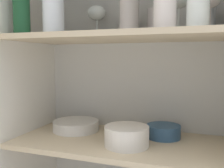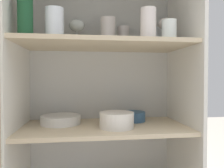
# 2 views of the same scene
# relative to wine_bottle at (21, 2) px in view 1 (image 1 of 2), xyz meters

# --- Properties ---
(cupboard_back_panel) EXTENTS (0.86, 0.02, 1.46)m
(cupboard_back_panel) POSITION_rel_wine_bottle_xyz_m (0.35, 0.33, -0.52)
(cupboard_back_panel) COLOR silver
(cupboard_back_panel) RESTS_ON ground_plane
(cupboard_side_left) EXTENTS (0.02, 0.43, 1.46)m
(cupboard_side_left) POSITION_rel_wine_bottle_xyz_m (-0.07, 0.13, -0.52)
(cupboard_side_left) COLOR white
(cupboard_side_left) RESTS_ON ground_plane
(shelf_board_middle) EXTENTS (0.82, 0.40, 0.02)m
(shelf_board_middle) POSITION_rel_wine_bottle_xyz_m (0.35, 0.13, -0.55)
(shelf_board_middle) COLOR beige
(shelf_board_upper) EXTENTS (0.82, 0.40, 0.02)m
(shelf_board_upper) POSITION_rel_wine_bottle_xyz_m (0.35, 0.13, -0.13)
(shelf_board_upper) COLOR beige
(tumbler_glass_0) EXTENTS (0.07, 0.07, 0.15)m
(tumbler_glass_0) POSITION_rel_wine_bottle_xyz_m (0.54, 0.02, -0.05)
(tumbler_glass_0) COLOR silver
(tumbler_glass_0) RESTS_ON shelf_board_upper
(tumbler_glass_1) EXTENTS (0.08, 0.08, 0.11)m
(tumbler_glass_1) POSITION_rel_wine_bottle_xyz_m (0.66, 0.27, -0.07)
(tumbler_glass_1) COLOR white
(tumbler_glass_1) RESTS_ON shelf_board_upper
(tumbler_glass_2) EXTENTS (0.07, 0.07, 0.11)m
(tumbler_glass_2) POSITION_rel_wine_bottle_xyz_m (0.47, 0.25, -0.07)
(tumbler_glass_2) COLOR silver
(tumbler_glass_2) RESTS_ON shelf_board_upper
(tumbler_glass_3) EXTENTS (0.07, 0.07, 0.10)m
(tumbler_glass_3) POSITION_rel_wine_bottle_xyz_m (0.64, 0.02, -0.08)
(tumbler_glass_3) COLOR white
(tumbler_glass_3) RESTS_ON shelf_board_upper
(tumbler_glass_4) EXTENTS (0.08, 0.08, 0.14)m
(tumbler_glass_4) POSITION_rel_wine_bottle_xyz_m (0.12, 0.04, -0.06)
(tumbler_glass_4) COLOR white
(tumbler_glass_4) RESTS_ON shelf_board_upper
(tumbler_glass_5) EXTENTS (0.08, 0.08, 0.14)m
(tumbler_glass_5) POSITION_rel_wine_bottle_xyz_m (0.38, 0.19, -0.05)
(tumbler_glass_5) COLOR silver
(tumbler_glass_5) RESTS_ON shelf_board_upper
(wine_glass_0) EXTENTS (0.07, 0.07, 0.14)m
(wine_glass_0) POSITION_rel_wine_bottle_xyz_m (0.58, 0.13, -0.02)
(wine_glass_0) COLOR white
(wine_glass_0) RESTS_ON shelf_board_upper
(wine_glass_1) EXTENTS (0.07, 0.07, 0.15)m
(wine_glass_1) POSITION_rel_wine_bottle_xyz_m (0.68, 0.16, -0.02)
(wine_glass_1) COLOR silver
(wine_glass_1) RESTS_ON shelf_board_upper
(wine_glass_2) EXTENTS (0.08, 0.08, 0.14)m
(wine_glass_2) POSITION_rel_wine_bottle_xyz_m (0.21, 0.25, -0.02)
(wine_glass_2) COLOR white
(wine_glass_2) RESTS_ON shelf_board_upper
(wine_bottle) EXTENTS (0.06, 0.06, 0.28)m
(wine_bottle) POSITION_rel_wine_bottle_xyz_m (0.00, 0.00, 0.00)
(wine_bottle) COLOR #194728
(wine_bottle) RESTS_ON shelf_board_upper
(plate_stack_white) EXTENTS (0.21, 0.21, 0.04)m
(plate_stack_white) POSITION_rel_wine_bottle_xyz_m (0.13, 0.20, -0.52)
(plate_stack_white) COLOR silver
(plate_stack_white) RESTS_ON shelf_board_middle
(mixing_bowl_large) EXTENTS (0.17, 0.17, 0.08)m
(mixing_bowl_large) POSITION_rel_wine_bottle_xyz_m (0.40, 0.07, -0.50)
(mixing_bowl_large) COLOR silver
(mixing_bowl_large) RESTS_ON shelf_board_middle
(serving_bowl_small) EXTENTS (0.14, 0.14, 0.05)m
(serving_bowl_small) POSITION_rel_wine_bottle_xyz_m (0.52, 0.22, -0.51)
(serving_bowl_small) COLOR #33567A
(serving_bowl_small) RESTS_ON shelf_board_middle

